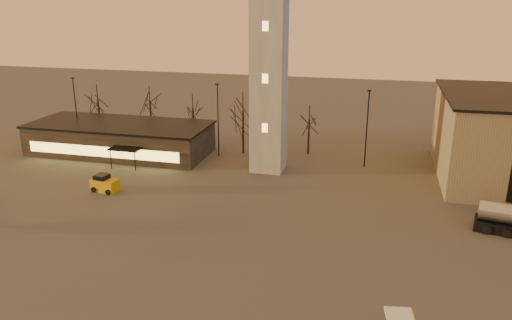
{
  "coord_description": "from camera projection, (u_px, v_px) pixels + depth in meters",
  "views": [
    {
      "loc": [
        13.4,
        -29.43,
        21.03
      ],
      "look_at": [
        2.68,
        13.0,
        6.81
      ],
      "focal_mm": 35.0,
      "sensor_mm": 36.0,
      "label": 1
    }
  ],
  "objects": [
    {
      "name": "tree_row",
      "position": [
        192.0,
        105.0,
        74.22
      ],
      "size": [
        37.2,
        9.2,
        8.8
      ],
      "color": "black",
      "rests_on": "ground"
    },
    {
      "name": "ground",
      "position": [
        178.0,
        298.0,
        36.76
      ],
      "size": [
        220.0,
        220.0,
        0.0
      ],
      "primitive_type": "plane",
      "color": "#3F3C3A",
      "rests_on": "ground"
    },
    {
      "name": "terminal",
      "position": [
        120.0,
        138.0,
        70.7
      ],
      "size": [
        25.4,
        12.2,
        4.3
      ],
      "color": "black",
      "rests_on": "ground"
    },
    {
      "name": "light_poles",
      "position": [
        274.0,
        127.0,
        63.55
      ],
      "size": [
        58.5,
        12.25,
        10.14
      ],
      "color": "black",
      "rests_on": "ground"
    },
    {
      "name": "service_cart",
      "position": [
        105.0,
        185.0,
        56.96
      ],
      "size": [
        3.25,
        2.34,
        1.92
      ],
      "rotation": [
        0.0,
        0.0,
        -0.16
      ],
      "color": "#C1920B",
      "rests_on": "ground"
    },
    {
      "name": "control_tower",
      "position": [
        269.0,
        40.0,
        59.37
      ],
      "size": [
        6.8,
        6.8,
        32.6
      ],
      "color": "gray",
      "rests_on": "ground"
    }
  ]
}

